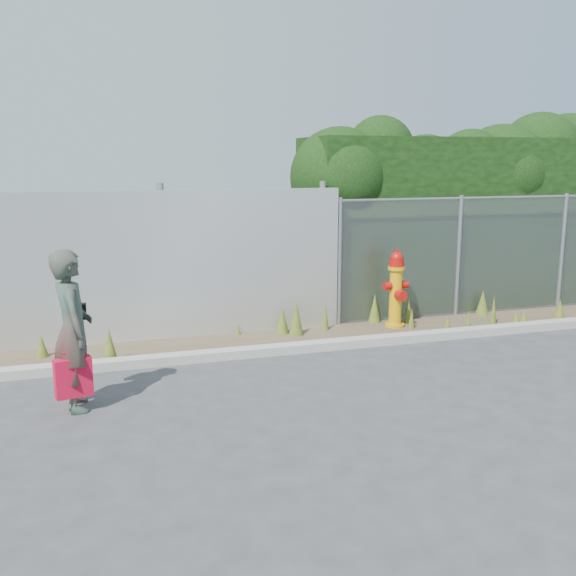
{
  "coord_description": "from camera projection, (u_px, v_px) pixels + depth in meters",
  "views": [
    {
      "loc": [
        -2.7,
        -6.35,
        2.64
      ],
      "look_at": [
        -0.3,
        1.4,
        1.0
      ],
      "focal_mm": 40.0,
      "sensor_mm": 36.0,
      "label": 1
    }
  ],
  "objects": [
    {
      "name": "curb",
      "position": [
        300.0,
        347.0,
        8.93
      ],
      "size": [
        16.0,
        0.22,
        0.12
      ],
      "primitive_type": "cube",
      "color": "#9A938B",
      "rests_on": "ground"
    },
    {
      "name": "weed_strip",
      "position": [
        317.0,
        328.0,
        9.71
      ],
      "size": [
        16.0,
        1.29,
        0.54
      ],
      "color": "#4D3C2C",
      "rests_on": "ground"
    },
    {
      "name": "chainlink_fence",
      "position": [
        511.0,
        253.0,
        11.09
      ],
      "size": [
        6.5,
        0.07,
        2.05
      ],
      "color": "gray",
      "rests_on": "ground"
    },
    {
      "name": "hedge",
      "position": [
        490.0,
        198.0,
        11.92
      ],
      "size": [
        7.67,
        1.97,
        3.51
      ],
      "color": "black",
      "rests_on": "ground"
    },
    {
      "name": "fire_hydrant",
      "position": [
        396.0,
        290.0,
        10.09
      ],
      "size": [
        0.42,
        0.38,
        1.25
      ],
      "rotation": [
        0.0,
        0.0,
        0.09
      ],
      "color": "#DA9B0B",
      "rests_on": "ground"
    },
    {
      "name": "red_tote_bag",
      "position": [
        73.0,
        377.0,
        6.7
      ],
      "size": [
        0.38,
        0.14,
        0.49
      ],
      "rotation": [
        0.0,
        0.0,
        0.23
      ],
      "color": "red"
    },
    {
      "name": "ground",
      "position": [
        350.0,
        396.0,
        7.25
      ],
      "size": [
        80.0,
        80.0,
        0.0
      ],
      "primitive_type": "plane",
      "color": "#3A3B3D",
      "rests_on": "ground"
    },
    {
      "name": "woman",
      "position": [
        73.0,
        330.0,
        6.75
      ],
      "size": [
        0.5,
        0.68,
        1.73
      ],
      "primitive_type": "imported",
      "rotation": [
        0.0,
        0.0,
        1.72
      ],
      "color": "#106851",
      "rests_on": "ground"
    },
    {
      "name": "corrugated_fence",
      "position": [
        52.0,
        271.0,
        8.91
      ],
      "size": [
        8.5,
        0.21,
        2.3
      ],
      "color": "silver",
      "rests_on": "ground"
    },
    {
      "name": "black_shoulder_bag",
      "position": [
        75.0,
        312.0,
        6.95
      ],
      "size": [
        0.23,
        0.1,
        0.17
      ],
      "rotation": [
        0.0,
        0.0,
        -0.05
      ],
      "color": "black"
    }
  ]
}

